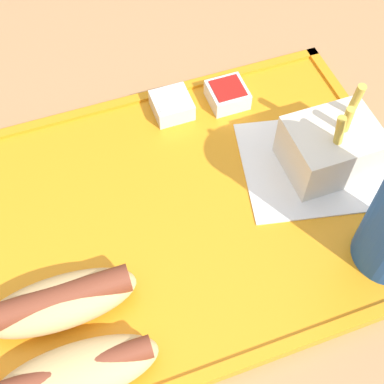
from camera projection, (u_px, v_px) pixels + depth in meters
ground_plane at (198, 370)px, 1.22m from camera, size 8.00×8.00×0.00m
dining_table at (200, 311)px, 0.90m from camera, size 1.09×1.08×0.75m
food_tray at (192, 210)px, 0.57m from camera, size 0.46×0.35×0.01m
paper_napkin at (315, 164)px, 0.59m from camera, size 0.18×0.17×0.00m
hot_dog_far at (77, 372)px, 0.45m from camera, size 0.14×0.06×0.04m
hot_dog_near at (60, 302)px, 0.48m from camera, size 0.14×0.05×0.04m
fries_carton at (331, 148)px, 0.57m from camera, size 0.09×0.07×0.10m
sauce_cup_mayo at (170, 105)px, 0.63m from camera, size 0.04×0.04×0.02m
sauce_cup_ketchup at (227, 94)px, 0.63m from camera, size 0.04×0.04×0.02m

